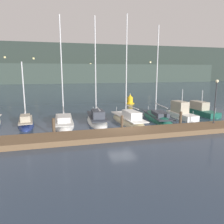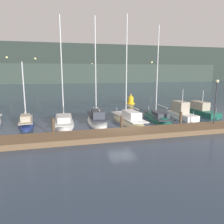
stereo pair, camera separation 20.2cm
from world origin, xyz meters
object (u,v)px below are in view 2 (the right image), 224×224
object	(u,v)px
sailboat_berth_2	(26,124)
sailboat_berth_6	(157,119)
sailboat_berth_4	(97,120)
dock_lamppost	(216,95)
sailboat_berth_3	(64,123)
channel_buoy	(131,100)
rowboat_adrift	(202,105)
motorboat_berth_7	(182,115)
sailboat_berth_5	(128,121)
motorboat_berth_8	(202,113)

from	to	relation	value
sailboat_berth_2	sailboat_berth_6	world-z (taller)	sailboat_berth_6
sailboat_berth_4	dock_lamppost	xyz separation A→B (m)	(11.13, -5.40, 3.18)
sailboat_berth_3	dock_lamppost	xyz separation A→B (m)	(14.82, -5.24, 3.26)
sailboat_berth_4	channel_buoy	distance (m)	14.92
sailboat_berth_4	rowboat_adrift	world-z (taller)	sailboat_berth_4
sailboat_berth_3	rowboat_adrift	bearing A→B (deg)	18.54
sailboat_berth_3	motorboat_berth_7	distance (m)	14.14
sailboat_berth_2	motorboat_berth_7	xyz separation A→B (m)	(18.06, -0.89, 0.21)
sailboat_berth_5	motorboat_berth_7	xyz separation A→B (m)	(7.10, 0.62, 0.20)
sailboat_berth_2	dock_lamppost	bearing A→B (deg)	-16.98
sailboat_berth_3	dock_lamppost	world-z (taller)	sailboat_berth_3
sailboat_berth_2	sailboat_berth_6	size ratio (longest dim) A/B	0.62
sailboat_berth_5	motorboat_berth_8	distance (m)	11.01
sailboat_berth_2	channel_buoy	world-z (taller)	sailboat_berth_2
sailboat_berth_2	channel_buoy	bearing A→B (deg)	36.96
sailboat_berth_3	sailboat_berth_6	distance (m)	10.99
sailboat_berth_4	motorboat_berth_7	bearing A→B (deg)	-3.09
sailboat_berth_4	sailboat_berth_5	size ratio (longest dim) A/B	0.98
sailboat_berth_5	sailboat_berth_6	size ratio (longest dim) A/B	1.06
sailboat_berth_4	motorboat_berth_8	distance (m)	14.22
sailboat_berth_4	rowboat_adrift	bearing A→B (deg)	21.36
motorboat_berth_8	motorboat_berth_7	bearing A→B (deg)	-162.13
dock_lamppost	sailboat_berth_3	bearing A→B (deg)	160.54
sailboat_berth_3	channel_buoy	distance (m)	17.37
sailboat_berth_3	dock_lamppost	distance (m)	16.05
rowboat_adrift	sailboat_berth_4	bearing A→B (deg)	-158.64
sailboat_berth_2	motorboat_berth_8	bearing A→B (deg)	0.84
dock_lamppost	sailboat_berth_4	bearing A→B (deg)	154.15
sailboat_berth_4	sailboat_berth_3	bearing A→B (deg)	-177.52
sailboat_berth_5	rowboat_adrift	size ratio (longest dim) A/B	3.93
sailboat_berth_2	motorboat_berth_7	world-z (taller)	sailboat_berth_2
sailboat_berth_4	sailboat_berth_6	distance (m)	7.32
sailboat_berth_2	rowboat_adrift	world-z (taller)	sailboat_berth_2
rowboat_adrift	channel_buoy	bearing A→B (deg)	156.34
sailboat_berth_6	sailboat_berth_3	bearing A→B (deg)	178.75
motorboat_berth_7	dock_lamppost	world-z (taller)	dock_lamppost
motorboat_berth_8	channel_buoy	world-z (taller)	motorboat_berth_8
sailboat_berth_6	sailboat_berth_4	bearing A→B (deg)	176.86
sailboat_berth_3	rowboat_adrift	distance (m)	24.24
dock_lamppost	sailboat_berth_2	bearing A→B (deg)	163.02
sailboat_berth_5	motorboat_berth_8	world-z (taller)	sailboat_berth_5
motorboat_berth_8	rowboat_adrift	xyz separation A→B (m)	(5.10, 6.90, -0.30)
rowboat_adrift	motorboat_berth_7	bearing A→B (deg)	-137.51
sailboat_berth_6	motorboat_berth_7	world-z (taller)	sailboat_berth_6
motorboat_berth_7	rowboat_adrift	bearing A→B (deg)	42.49
sailboat_berth_2	motorboat_berth_7	bearing A→B (deg)	-2.82
sailboat_berth_3	sailboat_berth_6	xyz separation A→B (m)	(10.99, -0.24, -0.02)
sailboat_berth_3	sailboat_berth_5	bearing A→B (deg)	-8.31
sailboat_berth_6	motorboat_berth_7	size ratio (longest dim) A/B	2.34
channel_buoy	rowboat_adrift	size ratio (longest dim) A/B	0.57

